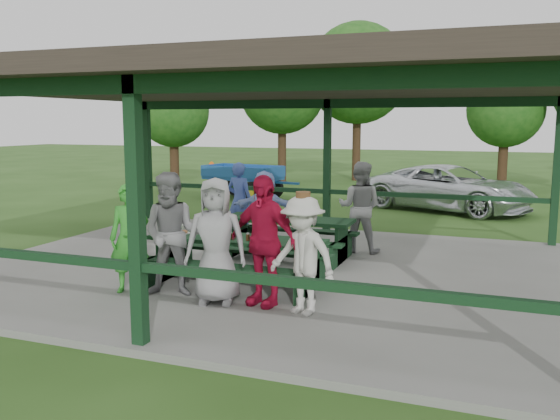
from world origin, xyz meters
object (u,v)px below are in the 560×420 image
at_px(contestant_white_fedora, 303,255).
at_px(spectator_lblue, 265,209).
at_px(farm_trailer, 243,181).
at_px(picnic_table_far, 288,233).
at_px(contestant_grey_mid, 216,241).
at_px(contestant_red, 263,240).
at_px(picnic_table_near, 237,255).
at_px(pickup_truck, 450,188).
at_px(spectator_blue, 240,201).
at_px(contestant_grey_left, 173,235).
at_px(contestant_green, 130,238).
at_px(spectator_grey, 360,207).

distance_m(contestant_white_fedora, spectator_lblue, 4.17).
distance_m(spectator_lblue, farm_trailer, 8.28).
bearing_deg(picnic_table_far, contestant_grey_mid, -90.28).
xyz_separation_m(contestant_grey_mid, contestant_red, (0.64, 0.15, 0.02)).
distance_m(picnic_table_near, contestant_red, 1.14).
bearing_deg(contestant_white_fedora, contestant_grey_mid, -162.27).
bearing_deg(contestant_grey_mid, pickup_truck, 62.54).
bearing_deg(contestant_red, spectator_blue, 132.17).
distance_m(picnic_table_near, contestant_grey_left, 1.11).
bearing_deg(contestant_white_fedora, contestant_green, -162.05).
distance_m(contestant_white_fedora, pickup_truck, 10.78).
relative_size(contestant_white_fedora, spectator_lblue, 1.04).
distance_m(spectator_blue, spectator_grey, 2.74).
relative_size(spectator_lblue, farm_trailer, 0.44).
bearing_deg(picnic_table_far, contestant_green, -116.53).
bearing_deg(farm_trailer, contestant_white_fedora, -52.13).
bearing_deg(picnic_table_near, contestant_white_fedora, -34.25).
height_order(picnic_table_near, farm_trailer, farm_trailer).
xyz_separation_m(contestant_red, pickup_truck, (1.62, 10.55, -0.33)).
bearing_deg(contestant_green, picnic_table_far, 43.65).
xyz_separation_m(picnic_table_near, contestant_red, (0.75, -0.75, 0.42)).
relative_size(contestant_green, contestant_red, 0.90).
distance_m(contestant_grey_left, spectator_grey, 4.24).
distance_m(contestant_grey_mid, farm_trailer, 11.89).
bearing_deg(farm_trailer, picnic_table_far, -50.58).
relative_size(contestant_grey_mid, contestant_red, 0.97).
xyz_separation_m(contestant_red, spectator_grey, (0.48, 3.75, -0.03)).
height_order(contestant_green, contestant_red, contestant_red).
bearing_deg(picnic_table_far, pickup_truck, 73.91).
distance_m(contestant_green, spectator_lblue, 3.67).
height_order(picnic_table_far, contestant_green, contestant_green).
bearing_deg(pickup_truck, picnic_table_far, -173.45).
height_order(contestant_green, spectator_blue, spectator_blue).
bearing_deg(spectator_grey, spectator_blue, -8.19).
bearing_deg(contestant_red, contestant_grey_mid, -152.79).
height_order(contestant_grey_left, spectator_grey, contestant_grey_left).
bearing_deg(contestant_grey_mid, spectator_grey, 58.46).
height_order(contestant_grey_left, pickup_truck, contestant_grey_left).
bearing_deg(spectator_blue, pickup_truck, -112.77).
height_order(picnic_table_near, contestant_green, contestant_green).
xyz_separation_m(contestant_grey_mid, farm_trailer, (-4.52, 10.99, -0.37)).
bearing_deg(spectator_blue, picnic_table_near, 121.94).
xyz_separation_m(contestant_grey_left, contestant_red, (1.38, 0.06, 0.00)).
relative_size(picnic_table_near, contestant_green, 1.70).
xyz_separation_m(picnic_table_far, pickup_truck, (2.25, 7.79, 0.10)).
height_order(contestant_grey_mid, spectator_grey, contestant_grey_mid).
bearing_deg(pickup_truck, contestant_white_fedora, -162.62).
bearing_deg(picnic_table_near, contestant_red, -45.23).
distance_m(picnic_table_near, spectator_blue, 3.70).
height_order(picnic_table_near, pickup_truck, pickup_truck).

